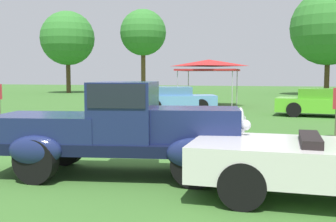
{
  "coord_description": "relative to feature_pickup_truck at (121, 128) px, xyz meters",
  "views": [
    {
      "loc": [
        3.25,
        -7.44,
        1.83
      ],
      "look_at": [
        0.67,
        2.62,
        0.9
      ],
      "focal_mm": 43.56,
      "sensor_mm": 36.0,
      "label": 1
    }
  ],
  "objects": [
    {
      "name": "ground_plane",
      "position": [
        -0.6,
        0.57,
        -0.87
      ],
      "size": [
        120.0,
        120.0,
        0.0
      ],
      "primitive_type": "plane",
      "color": "#386628"
    },
    {
      "name": "feature_pickup_truck",
      "position": [
        0.0,
        0.0,
        0.0
      ],
      "size": [
        4.68,
        2.32,
        1.7
      ],
      "color": "black",
      "rests_on": "ground_plane"
    },
    {
      "name": "show_car_skyblue",
      "position": [
        -2.02,
        13.15,
        -0.27
      ],
      "size": [
        4.15,
        2.72,
        1.22
      ],
      "color": "#669EDB",
      "rests_on": "ground_plane"
    },
    {
      "name": "show_car_lime",
      "position": [
        4.8,
        12.05,
        -0.27
      ],
      "size": [
        4.18,
        2.16,
        1.22
      ],
      "color": "#60C62D",
      "rests_on": "ground_plane"
    },
    {
      "name": "canopy_tent_left_field",
      "position": [
        -0.98,
        16.79,
        1.56
      ],
      "size": [
        3.38,
        3.38,
        2.71
      ],
      "color": "#B7B7BC",
      "rests_on": "ground_plane"
    },
    {
      "name": "treeline_far_left",
      "position": [
        -17.23,
        30.3,
        4.56
      ],
      "size": [
        5.35,
        5.35,
        8.13
      ],
      "color": "#47331E",
      "rests_on": "ground_plane"
    },
    {
      "name": "treeline_mid_left",
      "position": [
        -9.83,
        31.84,
        5.07
      ],
      "size": [
        4.54,
        4.54,
        8.24
      ],
      "color": "brown",
      "rests_on": "ground_plane"
    },
    {
      "name": "treeline_center",
      "position": [
        7.3,
        31.76,
        5.08
      ],
      "size": [
        6.61,
        6.61,
        9.27
      ],
      "color": "#47331E",
      "rests_on": "ground_plane"
    }
  ]
}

